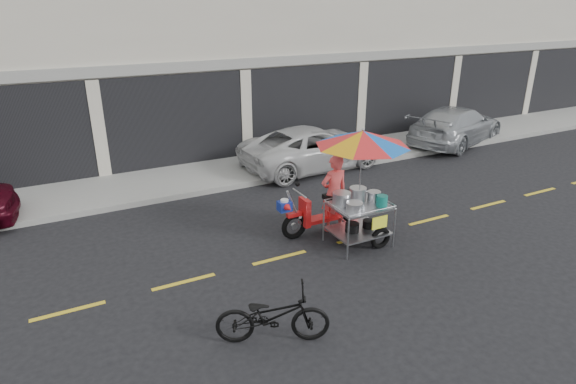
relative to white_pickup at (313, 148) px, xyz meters
name	(u,v)px	position (x,y,z in m)	size (l,w,h in m)	color
ground	(360,237)	(-1.50, -4.70, -0.65)	(90.00, 90.00, 0.00)	black
sidewalk	(259,165)	(-1.50, 0.80, -0.57)	(45.00, 3.00, 0.15)	gray
shophouse_block	(270,19)	(1.32, 5.89, 3.59)	(36.00, 8.11, 10.40)	beige
centerline	(360,237)	(-1.50, -4.70, -0.64)	(42.00, 0.10, 0.01)	gold
white_pickup	(313,148)	(0.00, 0.00, 0.00)	(2.15, 4.65, 1.29)	silver
silver_pickup	(456,125)	(6.00, 0.00, 0.03)	(1.91, 4.69, 1.36)	#B1B5BA
near_bicycle	(273,316)	(-4.73, -6.96, -0.19)	(0.61, 1.74, 0.92)	black
food_vendor_rig	(350,170)	(-1.76, -4.56, 0.95)	(2.50, 2.01, 2.54)	black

